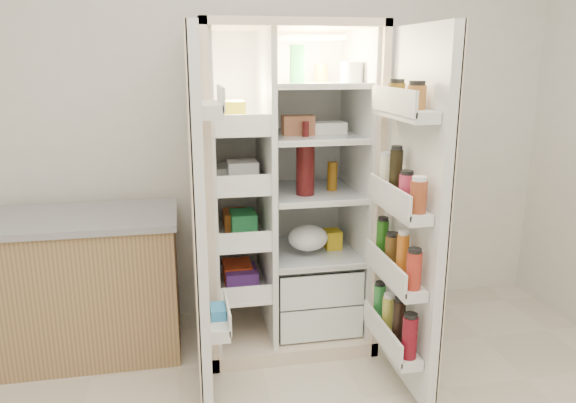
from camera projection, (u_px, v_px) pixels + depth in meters
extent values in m
cube|color=silver|center=(241.00, 103.00, 3.29)|extent=(4.00, 0.02, 2.70)
cube|color=beige|center=(275.00, 177.00, 3.38)|extent=(0.92, 0.04, 1.80)
cube|color=beige|center=(206.00, 193.00, 2.98)|extent=(0.04, 0.70, 1.80)
cube|color=beige|center=(360.00, 186.00, 3.15)|extent=(0.04, 0.70, 1.80)
cube|color=beige|center=(285.00, 25.00, 2.84)|extent=(0.92, 0.70, 0.04)
cube|color=beige|center=(285.00, 328.00, 3.28)|extent=(0.92, 0.70, 0.08)
cube|color=silver|center=(276.00, 175.00, 3.34)|extent=(0.84, 0.02, 1.68)
cube|color=silver|center=(212.00, 189.00, 2.98)|extent=(0.02, 0.62, 1.68)
cube|color=silver|center=(355.00, 183.00, 3.14)|extent=(0.02, 0.62, 1.68)
cube|color=silver|center=(266.00, 187.00, 3.04)|extent=(0.03, 0.62, 1.68)
cube|color=white|center=(311.00, 305.00, 3.26)|extent=(0.47, 0.52, 0.19)
cube|color=white|center=(312.00, 274.00, 3.21)|extent=(0.47, 0.52, 0.19)
cube|color=#FFD18C|center=(312.00, 38.00, 2.93)|extent=(0.30, 0.30, 0.02)
cube|color=white|center=(240.00, 284.00, 3.16)|extent=(0.28, 0.58, 0.02)
cube|color=white|center=(239.00, 234.00, 3.08)|extent=(0.28, 0.58, 0.02)
cube|color=white|center=(238.00, 183.00, 3.00)|extent=(0.28, 0.58, 0.02)
cube|color=white|center=(237.00, 128.00, 2.93)|extent=(0.28, 0.58, 0.02)
cube|color=white|center=(311.00, 251.00, 3.19)|extent=(0.49, 0.58, 0.01)
cube|color=white|center=(312.00, 192.00, 3.10)|extent=(0.49, 0.58, 0.01)
cube|color=white|center=(313.00, 135.00, 3.02)|extent=(0.49, 0.58, 0.02)
cube|color=white|center=(313.00, 84.00, 2.95)|extent=(0.49, 0.58, 0.02)
cube|color=#EC4921|center=(240.00, 274.00, 3.14)|extent=(0.16, 0.20, 0.10)
cube|color=green|center=(239.00, 223.00, 3.06)|extent=(0.14, 0.18, 0.12)
cube|color=silver|center=(238.00, 175.00, 2.99)|extent=(0.20, 0.22, 0.07)
cube|color=yellow|center=(236.00, 113.00, 2.91)|extent=(0.15, 0.16, 0.14)
cube|color=#653193|center=(240.00, 275.00, 3.14)|extent=(0.18, 0.20, 0.09)
cube|color=orange|center=(239.00, 224.00, 3.06)|extent=(0.14, 0.18, 0.10)
cube|color=silver|center=(238.00, 170.00, 2.99)|extent=(0.16, 0.16, 0.12)
sphere|color=orange|center=(294.00, 322.00, 3.17)|extent=(0.07, 0.07, 0.07)
sphere|color=orange|center=(307.00, 318.00, 3.23)|extent=(0.07, 0.07, 0.07)
sphere|color=orange|center=(325.00, 319.00, 3.21)|extent=(0.07, 0.07, 0.07)
sphere|color=orange|center=(297.00, 311.00, 3.31)|extent=(0.07, 0.07, 0.07)
sphere|color=orange|center=(314.00, 311.00, 3.31)|extent=(0.07, 0.07, 0.07)
sphere|color=orange|center=(331.00, 312.00, 3.30)|extent=(0.07, 0.07, 0.07)
ellipsoid|color=#406E24|center=(311.00, 270.00, 3.22)|extent=(0.26, 0.24, 0.11)
cylinder|color=#470F0F|center=(305.00, 167.00, 2.96)|extent=(0.10, 0.10, 0.31)
cylinder|color=brown|center=(332.00, 176.00, 3.08)|extent=(0.06, 0.06, 0.16)
cube|color=green|center=(297.00, 64.00, 2.85)|extent=(0.07, 0.07, 0.20)
cylinder|color=silver|center=(352.00, 72.00, 2.87)|extent=(0.12, 0.12, 0.11)
cylinder|color=#B38329|center=(321.00, 73.00, 3.04)|extent=(0.07, 0.07, 0.09)
cube|color=white|center=(323.00, 128.00, 3.03)|extent=(0.26, 0.11, 0.06)
cube|color=#A36241|center=(298.00, 125.00, 2.98)|extent=(0.17, 0.10, 0.11)
ellipsoid|color=silver|center=(308.00, 243.00, 3.09)|extent=(0.23, 0.21, 0.14)
cube|color=gold|center=(333.00, 239.00, 3.21)|extent=(0.09, 0.11, 0.11)
cube|color=silver|center=(199.00, 222.00, 2.45)|extent=(0.05, 0.40, 1.72)
cube|color=beige|center=(193.00, 222.00, 2.45)|extent=(0.01, 0.40, 1.72)
cube|color=silver|center=(218.00, 322.00, 2.59)|extent=(0.09, 0.32, 0.06)
cube|color=silver|center=(211.00, 110.00, 2.34)|extent=(0.09, 0.32, 0.06)
cube|color=#338CCC|center=(218.00, 316.00, 2.58)|extent=(0.07, 0.12, 0.10)
cube|color=silver|center=(416.00, 216.00, 2.55)|extent=(0.05, 0.58, 1.72)
cube|color=beige|center=(421.00, 215.00, 2.56)|extent=(0.01, 0.58, 1.72)
cube|color=silver|center=(392.00, 341.00, 2.70)|extent=(0.11, 0.50, 0.05)
cube|color=silver|center=(395.00, 277.00, 2.61)|extent=(0.11, 0.50, 0.05)
cube|color=silver|center=(399.00, 206.00, 2.52)|extent=(0.11, 0.50, 0.05)
cube|color=silver|center=(404.00, 113.00, 2.41)|extent=(0.11, 0.50, 0.05)
cylinder|color=maroon|center=(410.00, 337.00, 2.48)|extent=(0.07, 0.07, 0.20)
cylinder|color=black|center=(399.00, 322.00, 2.60)|extent=(0.06, 0.06, 0.22)
cylinder|color=#ACA539|center=(388.00, 314.00, 2.73)|extent=(0.06, 0.06, 0.18)
cylinder|color=#2A7F37|center=(379.00, 302.00, 2.85)|extent=(0.06, 0.06, 0.19)
cylinder|color=#A0281A|center=(414.00, 271.00, 2.39)|extent=(0.07, 0.07, 0.17)
cylinder|color=#BE5E16|center=(402.00, 256.00, 2.51)|extent=(0.06, 0.06, 0.21)
cylinder|color=brown|center=(392.00, 252.00, 2.64)|extent=(0.07, 0.07, 0.16)
cylinder|color=#1E5814|center=(382.00, 239.00, 2.76)|extent=(0.06, 0.06, 0.20)
cylinder|color=brown|center=(418.00, 197.00, 2.31)|extent=(0.07, 0.07, 0.14)
cylinder|color=#B22D47|center=(406.00, 190.00, 2.43)|extent=(0.07, 0.07, 0.14)
cylinder|color=black|center=(396.00, 174.00, 2.54)|extent=(0.06, 0.06, 0.23)
cylinder|color=#ECEEC4|center=(385.00, 174.00, 2.67)|extent=(0.06, 0.06, 0.18)
cylinder|color=#955A25|center=(416.00, 97.00, 2.28)|extent=(0.08, 0.08, 0.10)
cylinder|color=brown|center=(396.00, 94.00, 2.49)|extent=(0.08, 0.08, 0.10)
cube|color=#997A4C|center=(79.00, 288.00, 3.01)|extent=(1.07, 0.55, 0.76)
cube|color=#939499|center=(72.00, 219.00, 2.91)|extent=(1.10, 0.59, 0.04)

